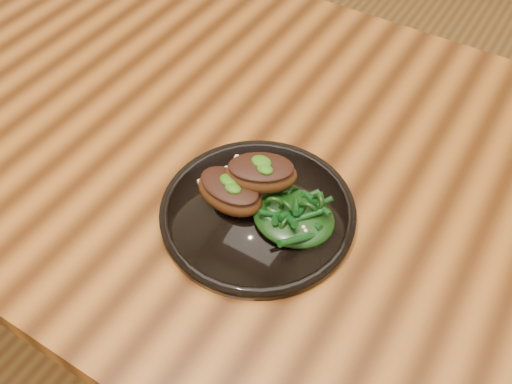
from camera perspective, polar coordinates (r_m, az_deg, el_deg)
desk at (r=0.87m, az=6.37°, el=-1.56°), size 1.60×0.80×0.75m
plate at (r=0.75m, az=0.18°, el=-2.01°), size 0.26×0.26×0.02m
lamb_chop_front at (r=0.73m, az=-2.66°, el=0.08°), size 0.10×0.08×0.04m
lamb_chop_back at (r=0.73m, az=0.46°, el=1.92°), size 0.11×0.10×0.04m
herb_smear at (r=0.78m, az=0.29°, el=2.04°), size 0.08×0.05×0.01m
greens_heap at (r=0.71m, az=3.81°, el=-2.19°), size 0.11×0.10×0.04m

